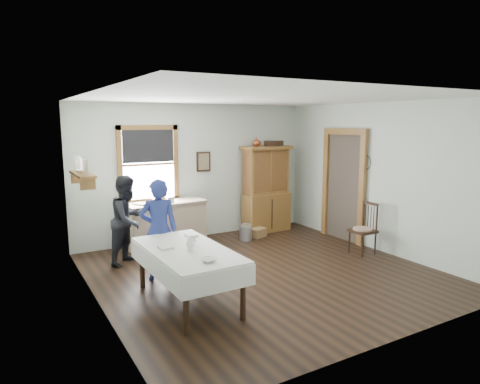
# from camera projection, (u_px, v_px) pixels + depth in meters

# --- Properties ---
(room) EXTENTS (5.01, 5.01, 2.70)m
(room) POSITION_uv_depth(u_px,v_px,m) (264.00, 188.00, 6.52)
(room) COLOR black
(room) RESTS_ON ground
(window) EXTENTS (1.18, 0.07, 1.48)m
(window) POSITION_uv_depth(u_px,v_px,m) (148.00, 160.00, 8.08)
(window) COLOR white
(window) RESTS_ON room
(doorway) EXTENTS (0.09, 1.14, 2.22)m
(doorway) POSITION_uv_depth(u_px,v_px,m) (344.00, 182.00, 8.49)
(doorway) COLOR #463C32
(doorway) RESTS_ON room
(wall_shelf) EXTENTS (0.24, 1.00, 0.44)m
(wall_shelf) POSITION_uv_depth(u_px,v_px,m) (82.00, 172.00, 6.63)
(wall_shelf) COLOR olive
(wall_shelf) RESTS_ON room
(framed_picture) EXTENTS (0.30, 0.04, 0.40)m
(framed_picture) POSITION_uv_depth(u_px,v_px,m) (204.00, 162.00, 8.66)
(framed_picture) COLOR black
(framed_picture) RESTS_ON room
(rug_beater) EXTENTS (0.01, 0.27, 0.27)m
(rug_beater) POSITION_uv_depth(u_px,v_px,m) (366.00, 156.00, 7.93)
(rug_beater) COLOR black
(rug_beater) RESTS_ON room
(work_counter) EXTENTS (1.54, 0.67, 0.86)m
(work_counter) POSITION_uv_depth(u_px,v_px,m) (166.00, 224.00, 8.09)
(work_counter) COLOR tan
(work_counter) RESTS_ON room
(china_hutch) EXTENTS (1.08, 0.52, 1.84)m
(china_hutch) POSITION_uv_depth(u_px,v_px,m) (266.00, 189.00, 9.20)
(china_hutch) COLOR olive
(china_hutch) RESTS_ON room
(dining_table) EXTENTS (0.98, 1.84, 0.73)m
(dining_table) POSITION_uv_depth(u_px,v_px,m) (188.00, 276.00, 5.58)
(dining_table) COLOR silver
(dining_table) RESTS_ON room
(spindle_chair) EXTENTS (0.43, 0.43, 0.93)m
(spindle_chair) POSITION_uv_depth(u_px,v_px,m) (363.00, 228.00, 7.63)
(spindle_chair) COLOR black
(spindle_chair) RESTS_ON room
(pail) EXTENTS (0.26, 0.26, 0.27)m
(pail) POSITION_uv_depth(u_px,v_px,m) (246.00, 233.00, 8.57)
(pail) COLOR #A4A6AD
(pail) RESTS_ON room
(wicker_basket) EXTENTS (0.37, 0.31, 0.18)m
(wicker_basket) POSITION_uv_depth(u_px,v_px,m) (258.00, 233.00, 8.80)
(wicker_basket) COLOR #9C7946
(wicker_basket) RESTS_ON room
(woman_blue) EXTENTS (0.59, 0.47, 1.42)m
(woman_blue) POSITION_uv_depth(u_px,v_px,m) (159.00, 234.00, 6.35)
(woman_blue) COLOR navy
(woman_blue) RESTS_ON room
(figure_dark) EXTENTS (0.85, 0.82, 1.37)m
(figure_dark) POSITION_uv_depth(u_px,v_px,m) (128.00, 223.00, 7.11)
(figure_dark) COLOR black
(figure_dark) RESTS_ON room
(table_cup_a) EXTENTS (0.16, 0.16, 0.09)m
(table_cup_a) POSITION_uv_depth(u_px,v_px,m) (192.00, 241.00, 5.71)
(table_cup_a) COLOR white
(table_cup_a) RESTS_ON dining_table
(table_cup_b) EXTENTS (0.12, 0.12, 0.10)m
(table_cup_b) POSITION_uv_depth(u_px,v_px,m) (190.00, 246.00, 5.44)
(table_cup_b) COLOR white
(table_cup_b) RESTS_ON dining_table
(table_bowl) EXTENTS (0.23, 0.23, 0.05)m
(table_bowl) POSITION_uv_depth(u_px,v_px,m) (209.00, 260.00, 5.00)
(table_bowl) COLOR white
(table_bowl) RESTS_ON dining_table
(counter_book) EXTENTS (0.23, 0.25, 0.02)m
(counter_book) POSITION_uv_depth(u_px,v_px,m) (137.00, 205.00, 7.68)
(counter_book) COLOR #71654B
(counter_book) RESTS_ON work_counter
(counter_bowl) EXTENTS (0.23, 0.23, 0.06)m
(counter_bowl) POSITION_uv_depth(u_px,v_px,m) (157.00, 200.00, 8.08)
(counter_bowl) COLOR white
(counter_bowl) RESTS_ON work_counter
(shelf_bowl) EXTENTS (0.22, 0.22, 0.05)m
(shelf_bowl) POSITION_uv_depth(u_px,v_px,m) (82.00, 171.00, 6.63)
(shelf_bowl) COLOR white
(shelf_bowl) RESTS_ON wall_shelf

